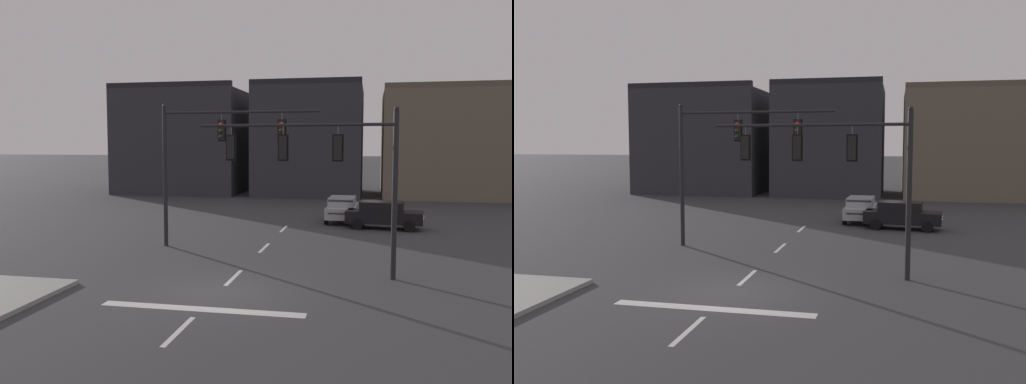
% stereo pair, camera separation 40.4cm
% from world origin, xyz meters
% --- Properties ---
extents(ground_plane, '(400.00, 400.00, 0.00)m').
position_xyz_m(ground_plane, '(0.00, 0.00, 0.00)').
color(ground_plane, '#353538').
extents(stop_bar_paint, '(6.40, 0.50, 0.01)m').
position_xyz_m(stop_bar_paint, '(0.00, -2.00, 0.00)').
color(stop_bar_paint, silver).
rests_on(stop_bar_paint, ground).
extents(lane_centreline, '(0.16, 26.40, 0.01)m').
position_xyz_m(lane_centreline, '(0.00, 2.00, 0.00)').
color(lane_centreline, silver).
rests_on(lane_centreline, ground).
extents(signal_mast_near_side, '(7.61, 0.69, 6.36)m').
position_xyz_m(signal_mast_near_side, '(3.33, 3.14, 4.36)').
color(signal_mast_near_side, black).
rests_on(signal_mast_near_side, ground).
extents(signal_mast_far_side, '(7.59, 0.44, 6.93)m').
position_xyz_m(signal_mast_far_side, '(-2.65, 7.51, 4.77)').
color(signal_mast_far_side, black).
rests_on(signal_mast_far_side, ground).
extents(car_lot_nearside, '(4.59, 2.29, 1.61)m').
position_xyz_m(car_lot_nearside, '(5.75, 15.31, 0.86)').
color(car_lot_nearside, black).
rests_on(car_lot_nearside, ground).
extents(car_lot_middle, '(2.05, 4.51, 1.61)m').
position_xyz_m(car_lot_middle, '(3.21, 17.72, 0.86)').
color(car_lot_middle, '#9EA0A5').
rests_on(car_lot_middle, ground).
extents(building_row, '(52.32, 13.10, 10.81)m').
position_xyz_m(building_row, '(5.04, 37.54, 4.73)').
color(building_row, '#2D2D33').
rests_on(building_row, ground).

